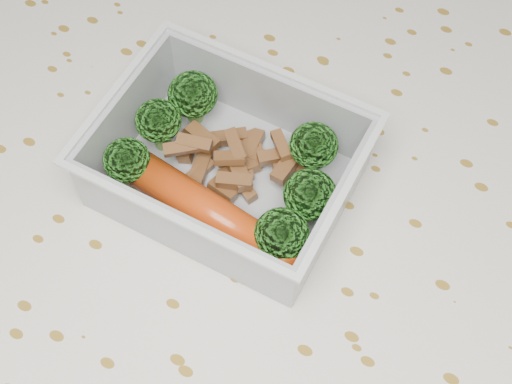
% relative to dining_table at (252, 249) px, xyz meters
% --- Properties ---
extents(dining_table, '(1.40, 0.90, 0.75)m').
position_rel_dining_table_xyz_m(dining_table, '(0.00, 0.00, 0.00)').
color(dining_table, brown).
rests_on(dining_table, ground).
extents(tablecloth, '(1.46, 0.96, 0.19)m').
position_rel_dining_table_xyz_m(tablecloth, '(0.00, 0.00, 0.05)').
color(tablecloth, silver).
rests_on(tablecloth, dining_table).
extents(lunch_container, '(0.17, 0.13, 0.06)m').
position_rel_dining_table_xyz_m(lunch_container, '(-0.02, -0.00, 0.11)').
color(lunch_container, '#B7BDC4').
rests_on(lunch_container, tablecloth).
extents(broccoli_florets, '(0.15, 0.10, 0.04)m').
position_rel_dining_table_xyz_m(broccoli_florets, '(-0.01, 0.00, 0.12)').
color(broccoli_florets, '#608C3F').
rests_on(broccoli_florets, lunch_container).
extents(meat_pile, '(0.09, 0.07, 0.03)m').
position_rel_dining_table_xyz_m(meat_pile, '(-0.02, 0.01, 0.10)').
color(meat_pile, brown).
rests_on(meat_pile, lunch_container).
extents(sausage, '(0.14, 0.04, 0.03)m').
position_rel_dining_table_xyz_m(sausage, '(-0.01, -0.03, 0.11)').
color(sausage, '#B6390D').
rests_on(sausage, lunch_container).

